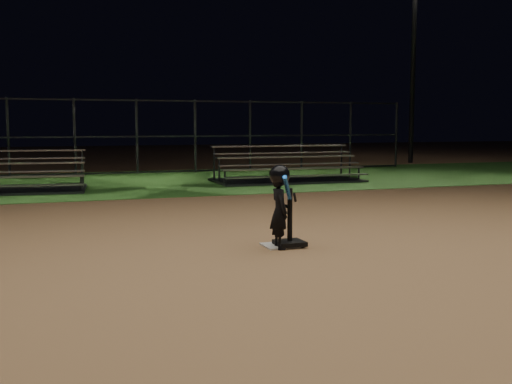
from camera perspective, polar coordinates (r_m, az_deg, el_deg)
name	(u,v)px	position (r m, az deg, el deg)	size (l,w,h in m)	color
ground	(280,246)	(8.51, 2.25, -5.06)	(80.00, 80.00, 0.00)	#A4754A
grass_strip	(153,182)	(18.09, -9.51, 0.96)	(60.00, 8.00, 0.01)	#27581C
home_plate	(280,245)	(8.51, 2.25, -4.98)	(0.45, 0.45, 0.02)	beige
batting_tee	(290,235)	(8.46, 3.15, -3.97)	(0.38, 0.38, 0.79)	black
child_batter	(280,204)	(8.26, 2.21, -1.16)	(0.41, 0.58, 1.14)	black
bleacher_right	(287,174)	(17.88, 2.92, 1.65)	(4.28, 2.15, 1.04)	#A7A7AC
backstop_fence	(137,137)	(20.98, -10.99, 5.07)	(20.08, 0.08, 2.50)	#38383D
light_pole_right	(414,46)	(27.44, 14.49, 13.00)	(0.90, 0.53, 8.30)	#2D2D30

